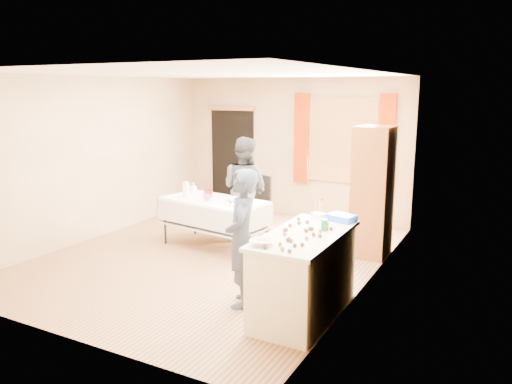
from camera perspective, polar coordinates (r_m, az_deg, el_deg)
The scene contains 29 objects.
floor at distance 7.39m, azimuth -4.73°, elevation -7.35°, with size 4.50×5.50×0.02m, color #9E7047.
ceiling at distance 6.99m, azimuth -5.10°, elevation 13.41°, with size 4.50×5.50×0.02m, color white.
wall_back at distance 9.48m, azimuth 4.18°, elevation 5.03°, with size 4.50×0.02×2.60m, color tan.
wall_front at distance 5.02m, azimuth -22.22°, elevation -1.79°, with size 4.50×0.02×2.60m, color tan.
wall_left at distance 8.50m, azimuth -17.86°, elevation 3.73°, with size 0.02×5.50×2.60m, color tan.
wall_right at distance 6.16m, azimuth 13.06°, elevation 1.14°, with size 0.02×5.50×2.60m, color tan.
window_frame at distance 9.07m, azimuth 9.92°, elevation 5.86°, with size 1.32×0.06×1.52m, color olive.
window_pane at distance 9.06m, azimuth 9.89°, elevation 5.85°, with size 1.20×0.02×1.40m, color white.
curtain_left at distance 9.29m, azimuth 5.22°, elevation 6.12°, with size 0.28×0.06×1.65m, color #9E2C01.
curtain_right at distance 8.81m, azimuth 14.65°, elevation 5.49°, with size 0.28×0.06×1.65m, color #9E2C01.
doorway at distance 10.09m, azimuth -2.69°, elevation 3.73°, with size 0.95×0.04×2.00m, color black.
door_lintel at distance 9.97m, azimuth -2.84°, elevation 9.53°, with size 1.05×0.06×0.08m, color olive.
cabinet at distance 7.36m, azimuth 13.18°, elevation 0.00°, with size 0.50×0.60×1.89m, color brown.
counter at distance 5.43m, azimuth 5.54°, elevation -9.34°, with size 0.73×1.53×0.91m.
party_table at distance 7.67m, azimuth -4.76°, elevation -3.08°, with size 1.74×1.07×0.75m.
chair at distance 8.35m, azimuth -0.09°, elevation -2.86°, with size 0.54×0.54×0.99m.
girl at distance 5.54m, azimuth -1.64°, elevation -5.31°, with size 0.56×0.67×1.55m, color #273045.
woman at distance 7.99m, azimuth -1.29°, elevation 0.40°, with size 0.90×0.76×1.66m, color black.
soda_can at distance 5.38m, azimuth 7.81°, elevation -3.76°, with size 0.07×0.07×0.12m, color #108225.
mixing_bowl at distance 4.86m, azimuth 0.64°, elevation -5.76°, with size 0.28×0.28×0.06m, color white.
foam_block at distance 5.82m, azimuth 7.15°, elevation -2.77°, with size 0.15×0.10×0.08m, color white.
blue_basket at distance 5.79m, azimuth 9.79°, elevation -2.93°, with size 0.30×0.20×0.08m, color blue.
pitcher at distance 7.79m, azimuth -7.99°, elevation 0.21°, with size 0.11×0.11×0.22m, color silver.
cup_red at distance 7.76m, azimuth -5.49°, elevation -0.20°, with size 0.15×0.15×0.10m, color red.
cup_rainbow at distance 7.50m, azimuth -5.63°, elevation -0.65°, with size 0.12×0.12×0.10m, color red.
small_bowl at distance 7.45m, azimuth -2.69°, elevation -0.83°, with size 0.19×0.19×0.06m, color white.
pastry_tray at distance 7.20m, azimuth -2.19°, elevation -1.43°, with size 0.28×0.20×0.02m, color white.
bottle at distance 8.11m, azimuth -7.16°, elevation 0.50°, with size 0.09×0.09×0.17m, color white.
cake_balls at distance 5.21m, azimuth 5.35°, elevation -4.69°, with size 0.52×1.16×0.04m.
Camera 1 is at (3.80, -5.86, 2.40)m, focal length 35.00 mm.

